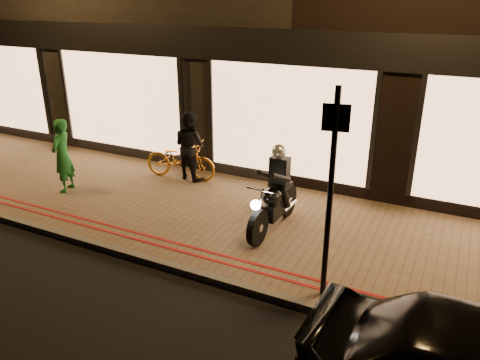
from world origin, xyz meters
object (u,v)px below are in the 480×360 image
at_px(motorcycle, 275,197).
at_px(sign_post, 331,186).
at_px(bicycle_gold, 180,160).
at_px(person_green, 62,156).

bearing_deg(motorcycle, sign_post, -46.17).
xyz_separation_m(motorcycle, bicycle_gold, (-2.93, 1.37, -0.16)).
distance_m(motorcycle, bicycle_gold, 3.24).
bearing_deg(motorcycle, person_green, -173.50).
xyz_separation_m(motorcycle, sign_post, (1.42, -1.58, 1.06)).
relative_size(motorcycle, bicycle_gold, 1.12).
height_order(sign_post, bicycle_gold, sign_post).
relative_size(sign_post, person_green, 1.87).
bearing_deg(bicycle_gold, sign_post, -131.46).
height_order(motorcycle, sign_post, sign_post).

